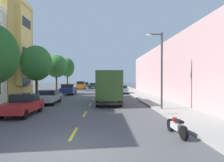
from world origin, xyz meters
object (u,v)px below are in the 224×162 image
object	(u,v)px
street_tree_third	(56,66)
street_lamp	(160,64)
parked_hatchback_red	(23,104)
street_tree_farthest	(67,68)
parked_sedan_silver	(49,96)
parked_suv_burgundy	(118,85)
parked_hatchback_charcoal	(86,85)
moving_forest_sedan	(93,85)
parked_pickup_white	(115,85)
delivery_box_truck	(108,85)
parked_pickup_navy	(69,89)
parked_sedan_sky	(122,89)
parked_motorcycle	(176,126)
street_tree_second	(36,63)
parked_suv_orange	(81,85)

from	to	relation	value
street_tree_third	street_lamp	xyz separation A→B (m)	(12.34, -16.01, -0.81)
parked_hatchback_red	street_tree_farthest	bearing A→B (deg)	94.34
parked_sedan_silver	parked_suv_burgundy	world-z (taller)	parked_suv_burgundy
parked_hatchback_charcoal	moving_forest_sedan	world-z (taller)	parked_hatchback_charcoal
parked_pickup_white	delivery_box_truck	bearing A→B (deg)	-93.99
street_tree_third	parked_pickup_navy	bearing A→B (deg)	-1.26
parked_pickup_white	parked_suv_burgundy	xyz separation A→B (m)	(0.15, -10.59, 0.16)
parked_suv_burgundy	parked_hatchback_red	bearing A→B (deg)	-105.82
delivery_box_truck	parked_sedan_sky	size ratio (longest dim) A/B	1.81
street_lamp	parked_motorcycle	bearing A→B (deg)	-99.77
street_tree_second	parked_suv_orange	distance (m)	25.34
parked_hatchback_red	parked_motorcycle	xyz separation A→B (m)	(9.11, -5.20, -0.35)
parked_motorcycle	parked_suv_orange	bearing A→B (deg)	103.31
street_tree_farthest	parked_suv_orange	size ratio (longest dim) A/B	1.40
parked_suv_orange	street_tree_second	bearing A→B (deg)	-94.48
street_tree_second	parked_hatchback_red	world-z (taller)	street_tree_second
parked_sedan_silver	parked_pickup_white	bearing A→B (deg)	76.27
delivery_box_truck	parked_suv_orange	distance (m)	27.88
parked_sedan_silver	parked_hatchback_red	world-z (taller)	parked_hatchback_red
street_tree_farthest	moving_forest_sedan	size ratio (longest dim) A/B	1.49
street_tree_farthest	parked_motorcycle	size ratio (longest dim) A/B	3.27
parked_hatchback_charcoal	parked_suv_orange	bearing A→B (deg)	-90.22
parked_motorcycle	street_tree_farthest	bearing A→B (deg)	109.21
parked_sedan_silver	parked_motorcycle	distance (m)	14.68
parked_hatchback_charcoal	parked_hatchback_red	size ratio (longest dim) A/B	1.00
street_tree_second	moving_forest_sedan	xyz separation A→B (m)	(4.60, 28.98, -3.60)
parked_pickup_navy	parked_hatchback_red	size ratio (longest dim) A/B	1.33
street_tree_second	parked_pickup_white	size ratio (longest dim) A/B	1.17
parked_hatchback_charcoal	parked_pickup_navy	world-z (taller)	parked_pickup_navy
parked_pickup_white	parked_motorcycle	bearing A→B (deg)	-89.38
parked_pickup_navy	parked_motorcycle	size ratio (longest dim) A/B	2.60
street_tree_farthest	moving_forest_sedan	distance (m)	12.43
street_tree_farthest	street_lamp	xyz separation A→B (m)	(12.34, -25.11, -1.11)
street_tree_third	parked_motorcycle	distance (m)	25.82
parked_sedan_sky	parked_hatchback_red	world-z (taller)	parked_hatchback_red
delivery_box_truck	parked_pickup_white	size ratio (longest dim) A/B	1.54
street_tree_second	parked_pickup_navy	bearing A→B (deg)	77.81
street_tree_second	parked_hatchback_charcoal	world-z (taller)	street_tree_second
street_tree_farthest	parked_suv_burgundy	bearing A→B (deg)	20.77
parked_hatchback_charcoal	parked_pickup_navy	size ratio (longest dim) A/B	0.75
street_tree_farthest	parked_pickup_white	world-z (taller)	street_tree_farthest
parked_suv_orange	parked_hatchback_red	xyz separation A→B (m)	(0.07, -33.65, -0.23)
street_tree_second	moving_forest_sedan	distance (m)	29.57
parked_sedan_sky	moving_forest_sedan	world-z (taller)	same
parked_sedan_sky	moving_forest_sedan	xyz separation A→B (m)	(-6.20, 18.22, 0.00)
street_tree_farthest	parked_suv_burgundy	xyz separation A→B (m)	(10.79, 4.09, -3.90)
street_tree_third	parked_pickup_white	size ratio (longest dim) A/B	1.18
parked_suv_burgundy	parked_motorcycle	distance (m)	36.10
street_lamp	parked_sedan_sky	world-z (taller)	street_lamp
parked_hatchback_red	parked_sedan_silver	bearing A→B (deg)	89.84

